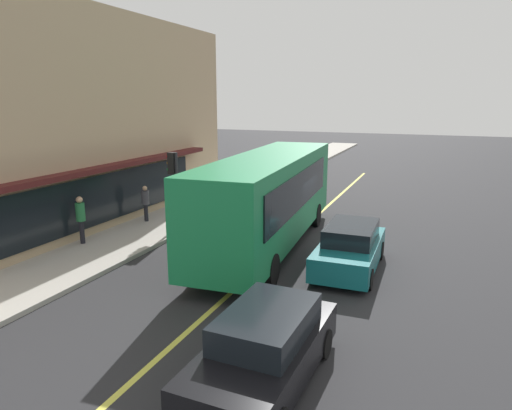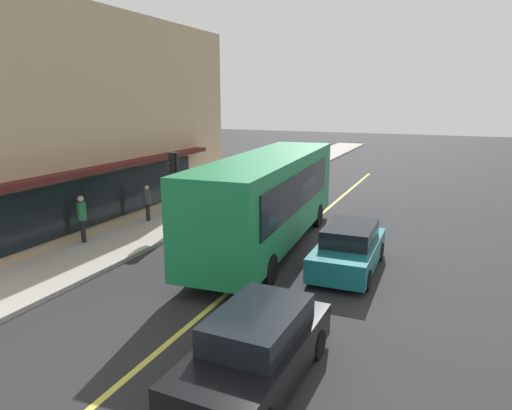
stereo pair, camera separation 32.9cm
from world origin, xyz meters
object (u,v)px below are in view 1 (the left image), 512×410
Objects in this scene: car_teal at (350,248)px; pedestrian_waiting at (145,200)px; bus at (269,196)px; traffic_light at (174,172)px; pedestrian_at_corner at (81,215)px; car_black at (265,349)px; pedestrian_mid_block at (244,172)px.

car_teal is 2.69× the size of pedestrian_waiting.
traffic_light is (0.61, 4.52, 0.55)m from bus.
pedestrian_waiting is at bearing -5.03° from pedestrian_at_corner.
car_black is (-8.11, -2.96, -1.24)m from bus.
bus is 11.27m from pedestrian_mid_block.
car_black is 2.71× the size of pedestrian_waiting.
pedestrian_at_corner is 3.66m from pedestrian_waiting.
pedestrian_waiting is (2.16, 9.56, 0.37)m from car_teal.
pedestrian_at_corner reaches higher than pedestrian_mid_block.
pedestrian_waiting is (0.31, 1.72, -1.42)m from traffic_light.
bus reaches higher than pedestrian_mid_block.
pedestrian_waiting reaches higher than car_black.
car_black is at bearing 177.02° from car_teal.
bus is 3.52× the size of traffic_light.
traffic_light is 9.41m from pedestrian_mid_block.
bus reaches higher than car_teal.
car_black is 2.39× the size of pedestrian_at_corner.
bus is at bearing 20.05° from car_black.
pedestrian_mid_block reaches higher than car_teal.
car_teal is at bearing -2.98° from car_black.
pedestrian_mid_block is (11.11, 8.68, 0.37)m from car_teal.
bus is 4.60m from traffic_light.
bus is at bearing 69.54° from car_teal.
bus is 2.59× the size of car_black.
traffic_light reaches higher than pedestrian_at_corner.
pedestrian_at_corner is at bearing 174.97° from pedestrian_waiting.
traffic_light is 0.74× the size of car_black.
car_black is 2.70× the size of pedestrian_mid_block.
bus reaches higher than car_black.
traffic_light is 11.63m from car_black.
traffic_light is at bearing -174.80° from pedestrian_mid_block.
car_teal is 6.88m from car_black.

